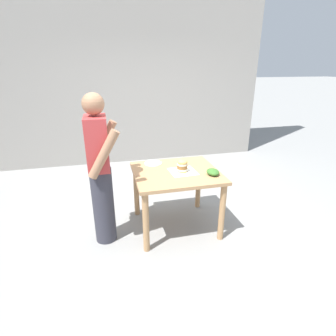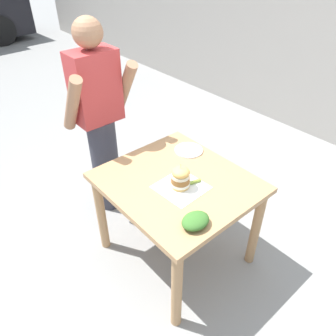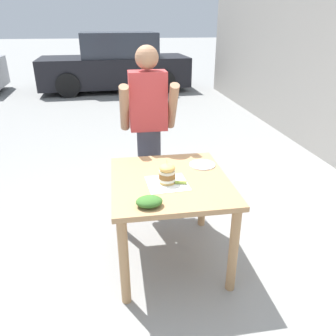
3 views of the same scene
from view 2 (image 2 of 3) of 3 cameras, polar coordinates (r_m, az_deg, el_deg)
The scene contains 8 objects.
ground_plane at distance 2.80m, azimuth 1.38°, elevation -14.39°, with size 80.00×80.00×0.00m, color gray.
patio_table at distance 2.34m, azimuth 1.60°, elevation -4.54°, with size 0.91×1.00×0.76m.
serving_paper at distance 2.20m, azimuth 2.29°, elevation -3.37°, with size 0.30×0.30×0.00m, color white.
sandwich at distance 2.16m, azimuth 2.18°, elevation -1.66°, with size 0.13×0.13×0.19m.
pickle_spear at distance 2.23m, azimuth 4.66°, elevation -2.38°, with size 0.02×0.02×0.09m, color #8EA83D.
side_plate_with_forks at distance 2.57m, azimuth 3.63°, elevation 3.12°, with size 0.22×0.22×0.02m.
side_salad at distance 1.93m, azimuth 4.80°, elevation -9.14°, with size 0.18×0.14×0.07m, color #386B28.
diner_across_table at distance 2.76m, azimuth -11.75°, elevation 7.91°, with size 0.55×0.35×1.69m.
Camera 2 is at (-1.21, -1.30, 2.16)m, focal length 35.00 mm.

